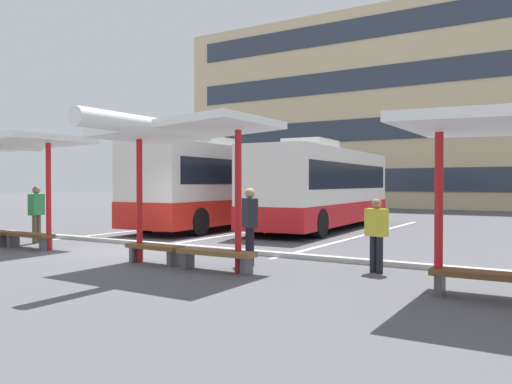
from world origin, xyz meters
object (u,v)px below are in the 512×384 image
Objects in this scene: coach_bus_1 at (322,189)px; waiting_shelter_2 at (178,133)px; bench_3 at (29,237)px; waiting_passenger_2 at (36,210)px; waiting_shelter_1 at (3,145)px; waiting_passenger_0 at (376,231)px; waiting_passenger_3 at (250,220)px; bench_4 at (154,250)px; bench_5 at (216,255)px; coach_bus_0 at (229,187)px; bench_6 at (486,279)px.

coach_bus_1 is 2.42× the size of waiting_shelter_2.
coach_bus_1 reaches higher than bench_3.
waiting_passenger_2 is at bearing -120.80° from coach_bus_1.
bench_3 is 1.57m from waiting_passenger_2.
waiting_shelter_1 is 10.85m from waiting_passenger_0.
waiting_passenger_3 reaches higher than bench_3.
waiting_passenger_2 reaches higher than bench_4.
waiting_shelter_2 is (1.31, -10.63, 1.32)m from coach_bus_1.
waiting_passenger_0 is 10.66m from waiting_passenger_2.
bench_5 is (6.70, -0.27, 0.00)m from bench_3.
bench_3 is at bearing -93.43° from coach_bus_0.
waiting_shelter_1 is 2.79m from bench_3.
waiting_shelter_1 reaches higher than waiting_passenger_2.
waiting_passenger_3 is (7.90, -0.19, -0.01)m from waiting_passenger_2.
coach_bus_1 is 6.70× the size of bench_4.
waiting_shelter_1 reaches higher than waiting_passenger_3.
waiting_shelter_2 reaches higher than bench_4.
waiting_shelter_2 is at bearing -155.60° from waiting_passenger_0.
bench_5 is (1.80, -0.08, 0.01)m from bench_4.
coach_bus_1 is 10.78m from waiting_passenger_2.
coach_bus_0 is 14.81m from bench_6.
coach_bus_1 is at bearing 97.02° from waiting_shelter_2.
bench_3 is 1.18× the size of bench_4.
coach_bus_1 is 10.79m from waiting_shelter_2.
waiting_shelter_2 is at bearing -132.15° from waiting_passenger_3.
coach_bus_0 reaches higher than bench_6.
waiting_passenger_2 is (-12.93, 1.16, 0.70)m from bench_6.
bench_5 is at bearing -2.42° from bench_4.
bench_5 is at bearing -78.09° from coach_bus_1.
waiting_passenger_0 is (10.53, 1.52, -2.10)m from waiting_shelter_1.
bench_3 is (-0.55, -9.23, -1.35)m from coach_bus_0.
bench_3 is 11.91m from bench_6.
waiting_shelter_1 is at bearing -98.76° from coach_bus_0.
coach_bus_1 is 5.97× the size of bench_6.
bench_5 is at bearing -99.84° from waiting_passenger_3.
waiting_passenger_3 is (6.88, 0.78, 0.69)m from bench_3.
bench_5 is 7.85m from waiting_passenger_2.
coach_bus_0 is 6.42× the size of waiting_passenger_2.
waiting_shelter_2 is 2.33× the size of bench_5.
bench_3 and bench_6 have the same top height.
coach_bus_1 is 2.13× the size of waiting_shelter_1.
waiting_shelter_1 is 6.37m from bench_4.
waiting_passenger_3 is at bearing 169.10° from bench_6.
bench_4 is (-0.90, 0.23, -2.62)m from waiting_shelter_2.
bench_3 is at bearing 179.09° from bench_6.
bench_5 is at bearing 9.45° from waiting_shelter_2.
bench_5 is at bearing -0.49° from waiting_shelter_1.
waiting_shelter_1 is 2.72× the size of waiting_passenger_3.
coach_bus_0 is 1.11× the size of coach_bus_1.
coach_bus_0 is 7.35× the size of waiting_passenger_0.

